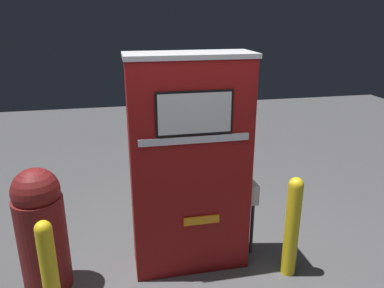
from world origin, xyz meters
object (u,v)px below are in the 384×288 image
gas_pump (190,167)px  safety_bollard (292,225)px  safety_bollard_far (49,271)px  trash_bin (41,229)px

gas_pump → safety_bollard: bearing=-21.9°
safety_bollard_far → trash_bin: bearing=104.3°
gas_pump → trash_bin: (-1.31, -0.08, -0.43)m
safety_bollard → safety_bollard_far: size_ratio=1.07×
safety_bollard → gas_pump: bearing=158.1°
gas_pump → safety_bollard: 1.07m
trash_bin → gas_pump: bearing=3.4°
safety_bollard → safety_bollard_far: (-2.07, -0.18, -0.04)m
gas_pump → safety_bollard_far: bearing=-156.0°
gas_pump → safety_bollard_far: gas_pump is taller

